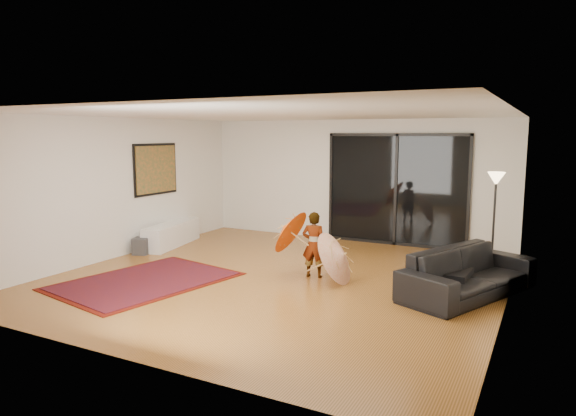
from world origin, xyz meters
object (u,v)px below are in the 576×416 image
Objects in this scene: media_console at (172,234)px; child at (314,245)px; ottoman at (447,281)px; sofa at (468,273)px.

media_console is 1.59× the size of child.
media_console reaches higher than ottoman.
sofa reaches higher than ottoman.
sofa is 0.34m from ottoman.
ottoman is 0.58× the size of child.
child reaches higher than sofa.
media_console is 6.24m from sofa.
ottoman is (5.90, -0.74, -0.06)m from media_console.
sofa is (6.20, -0.69, 0.10)m from media_console.
ottoman is at bearing 123.74° from sofa.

